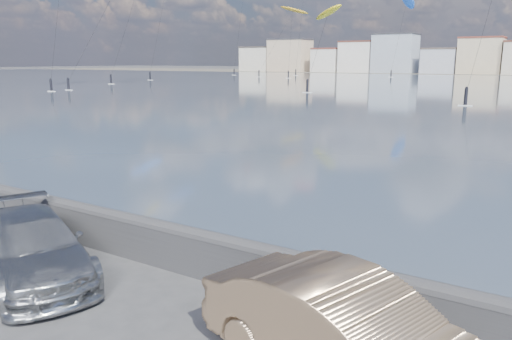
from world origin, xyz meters
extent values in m
plane|color=#333335|center=(0.00, 0.00, 0.00)|extent=(700.00, 700.00, 0.00)
cube|color=#28282B|center=(0.00, 2.70, 0.45)|extent=(400.00, 0.35, 0.90)
cylinder|color=#28282B|center=(0.00, 2.70, 0.90)|extent=(400.00, 0.36, 0.36)
cube|color=beige|center=(-112.00, 186.00, 5.00)|extent=(14.00, 11.00, 10.00)
cube|color=#383330|center=(-112.00, 186.00, 10.30)|extent=(14.28, 11.22, 0.60)
cube|color=#CCB293|center=(-96.50, 186.00, 6.50)|extent=(16.00, 12.00, 13.00)
cube|color=#2D2D33|center=(-96.50, 186.00, 13.30)|extent=(16.32, 12.24, 0.60)
cube|color=white|center=(-79.00, 186.00, 4.50)|extent=(11.00, 10.00, 9.00)
cube|color=brown|center=(-79.00, 186.00, 9.30)|extent=(11.22, 10.20, 0.60)
cube|color=white|center=(-66.00, 186.00, 5.75)|extent=(13.00, 11.00, 11.50)
cube|color=#562D23|center=(-66.00, 186.00, 11.80)|extent=(13.26, 11.22, 0.60)
cube|color=#9EA8B7|center=(-51.50, 186.00, 7.00)|extent=(15.00, 12.00, 14.00)
cube|color=#2D2D33|center=(-51.50, 186.00, 14.30)|extent=(15.30, 12.24, 0.60)
cube|color=#B2B7C6|center=(-35.00, 186.00, 4.25)|extent=(12.00, 10.00, 8.50)
cube|color=#4C423D|center=(-35.00, 186.00, 8.80)|extent=(12.24, 10.20, 0.60)
cube|color=beige|center=(-21.50, 186.00, 6.00)|extent=(14.00, 11.00, 12.00)
cube|color=brown|center=(-21.50, 186.00, 12.30)|extent=(14.28, 11.22, 0.60)
imported|color=#A3A5A9|center=(-2.65, 0.77, 0.68)|extent=(5.08, 3.63, 1.37)
imported|color=tan|center=(4.53, 0.86, 0.80)|extent=(5.11, 2.96, 1.59)
cube|color=white|center=(-67.77, 136.78, 0.05)|extent=(1.40, 0.42, 0.08)
cylinder|color=black|center=(-67.77, 136.78, 0.95)|extent=(0.36, 0.36, 1.70)
sphere|color=black|center=(-67.77, 136.78, 1.85)|extent=(0.28, 0.28, 0.28)
cylinder|color=black|center=(-67.92, 140.50, 19.35)|extent=(0.34, 7.46, 36.10)
cube|color=white|center=(-37.36, 136.87, 0.05)|extent=(1.40, 0.42, 0.08)
cylinder|color=black|center=(-37.36, 136.87, 0.95)|extent=(0.36, 0.36, 1.70)
sphere|color=black|center=(-37.36, 136.87, 1.85)|extent=(0.28, 0.28, 0.28)
cylinder|color=black|center=(-37.82, 144.18, 12.03)|extent=(0.96, 14.65, 21.49)
ellipsoid|color=#BF8C19|center=(-66.84, 133.37, 19.43)|extent=(9.51, 4.05, 3.68)
cube|color=white|center=(-69.89, 118.23, 0.05)|extent=(1.40, 0.42, 0.08)
cylinder|color=black|center=(-69.89, 118.23, 0.95)|extent=(0.36, 0.36, 1.70)
sphere|color=black|center=(-69.89, 118.23, 1.85)|extent=(0.28, 0.28, 0.28)
cylinder|color=black|center=(-68.36, 125.80, 10.37)|extent=(3.08, 15.18, 18.15)
cube|color=white|center=(-86.35, 129.51, 0.05)|extent=(1.40, 0.42, 0.08)
cylinder|color=black|center=(-86.35, 129.51, 0.95)|extent=(0.36, 0.36, 1.70)
sphere|color=black|center=(-86.35, 129.51, 1.85)|extent=(0.28, 0.28, 0.28)
cylinder|color=black|center=(-87.97, 135.67, 17.19)|extent=(3.27, 12.35, 31.79)
cube|color=white|center=(-71.59, 64.89, 0.05)|extent=(1.40, 0.42, 0.08)
cylinder|color=black|center=(-71.59, 64.89, 0.95)|extent=(0.36, 0.36, 1.70)
sphere|color=black|center=(-71.59, 64.89, 1.85)|extent=(0.28, 0.28, 0.28)
cylinder|color=black|center=(-73.51, 71.11, 10.48)|extent=(3.87, 12.48, 18.37)
cube|color=white|center=(-79.52, 84.17, 0.05)|extent=(1.40, 0.42, 0.08)
cylinder|color=black|center=(-79.52, 84.17, 0.95)|extent=(0.36, 0.36, 1.70)
sphere|color=black|center=(-79.52, 84.17, 1.85)|extent=(0.28, 0.28, 0.28)
cylinder|color=black|center=(-78.07, 87.34, 15.32)|extent=(2.94, 6.38, 28.05)
ellipsoid|color=yellow|center=(-30.03, 76.48, 12.64)|extent=(9.06, 9.08, 3.20)
cube|color=white|center=(-26.10, 61.14, 0.05)|extent=(1.40, 0.42, 0.08)
cylinder|color=black|center=(-26.10, 61.14, 0.95)|extent=(0.36, 0.36, 1.70)
sphere|color=black|center=(-26.10, 61.14, 1.85)|extent=(0.28, 0.28, 0.28)
cylinder|color=black|center=(-28.07, 68.81, 6.97)|extent=(3.96, 15.37, 11.36)
cube|color=white|center=(-60.28, 42.98, 0.05)|extent=(1.40, 0.42, 0.08)
cylinder|color=black|center=(-60.28, 42.98, 0.95)|extent=(0.36, 0.36, 1.70)
sphere|color=black|center=(-60.28, 42.98, 1.85)|extent=(0.28, 0.28, 0.28)
cube|color=white|center=(-61.11, 46.71, 0.05)|extent=(1.40, 0.42, 0.08)
cylinder|color=black|center=(-61.11, 46.71, 0.95)|extent=(0.36, 0.36, 1.70)
sphere|color=black|center=(-61.11, 46.71, 1.85)|extent=(0.28, 0.28, 0.28)
cylinder|color=black|center=(-60.56, 54.59, 12.63)|extent=(1.14, 15.78, 22.68)
cube|color=white|center=(-57.78, 113.56, 0.05)|extent=(1.40, 0.42, 0.08)
cylinder|color=black|center=(-57.78, 113.56, 0.95)|extent=(0.36, 0.36, 1.70)
sphere|color=black|center=(-57.78, 113.56, 1.85)|extent=(0.28, 0.28, 0.28)
cylinder|color=black|center=(-59.15, 117.33, 12.60)|extent=(2.77, 7.58, 22.60)
cube|color=white|center=(-2.49, 50.34, 0.05)|extent=(1.40, 0.42, 0.08)
cylinder|color=black|center=(-2.49, 50.34, 0.95)|extent=(0.36, 0.36, 1.70)
sphere|color=black|center=(-2.49, 50.34, 1.85)|extent=(0.28, 0.28, 0.28)
camera|label=1|loc=(6.81, -5.23, 4.60)|focal=35.00mm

